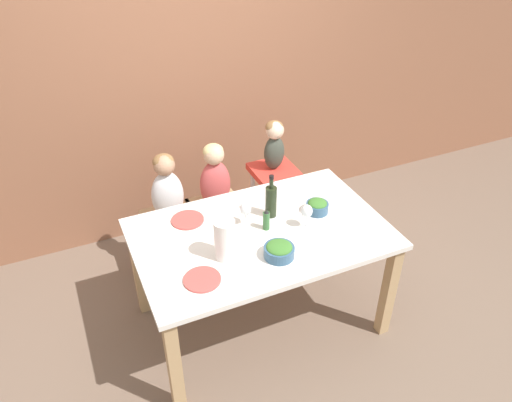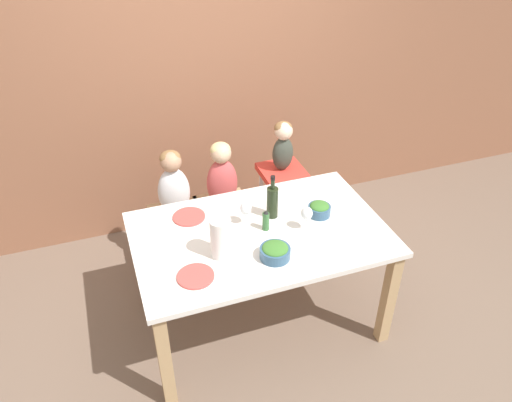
% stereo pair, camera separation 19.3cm
% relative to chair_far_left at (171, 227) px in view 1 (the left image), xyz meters
% --- Properties ---
extents(ground_plane, '(14.00, 14.00, 0.00)m').
position_rel_chair_far_left_xyz_m(ground_plane, '(0.38, -0.75, -0.39)').
color(ground_plane, '#705B4C').
extents(wall_back, '(10.00, 0.06, 2.70)m').
position_rel_chair_far_left_xyz_m(wall_back, '(0.38, 0.60, 0.96)').
color(wall_back, '#8E5B42').
rests_on(wall_back, ground_plane).
extents(dining_table, '(1.52, 0.96, 0.76)m').
position_rel_chair_far_left_xyz_m(dining_table, '(0.38, -0.75, 0.26)').
color(dining_table, white).
rests_on(dining_table, ground_plane).
extents(chair_far_left, '(0.38, 0.38, 0.47)m').
position_rel_chair_far_left_xyz_m(chair_far_left, '(0.00, 0.00, 0.00)').
color(chair_far_left, silver).
rests_on(chair_far_left, ground_plane).
extents(chair_far_center, '(0.38, 0.38, 0.47)m').
position_rel_chair_far_left_xyz_m(chair_far_center, '(0.36, 0.00, 0.00)').
color(chair_far_center, silver).
rests_on(chair_far_center, ground_plane).
extents(chair_right_highchair, '(0.33, 0.33, 0.69)m').
position_rel_chair_far_left_xyz_m(chair_right_highchair, '(0.83, 0.00, 0.14)').
color(chair_right_highchair, silver).
rests_on(chair_right_highchair, ground_plane).
extents(person_child_left, '(0.23, 0.16, 0.52)m').
position_rel_chair_far_left_xyz_m(person_child_left, '(0.00, 0.00, 0.35)').
color(person_child_left, silver).
rests_on(person_child_left, chair_far_left).
extents(person_child_center, '(0.23, 0.16, 0.52)m').
position_rel_chair_far_left_xyz_m(person_child_center, '(0.36, 0.00, 0.35)').
color(person_child_center, '#C64C4C').
rests_on(person_child_center, chair_far_center).
extents(person_baby_right, '(0.16, 0.14, 0.39)m').
position_rel_chair_far_left_xyz_m(person_baby_right, '(0.83, 0.00, 0.52)').
color(person_baby_right, '#3D4238').
rests_on(person_baby_right, chair_right_highchair).
extents(wine_bottle, '(0.07, 0.07, 0.29)m').
position_rel_chair_far_left_xyz_m(wine_bottle, '(0.50, -0.62, 0.48)').
color(wine_bottle, '#232D19').
rests_on(wine_bottle, dining_table).
extents(paper_towel_roll, '(0.12, 0.12, 0.25)m').
position_rel_chair_far_left_xyz_m(paper_towel_roll, '(0.10, -0.88, 0.49)').
color(paper_towel_roll, white).
rests_on(paper_towel_roll, dining_table).
extents(wine_glass_near, '(0.07, 0.07, 0.16)m').
position_rel_chair_far_left_xyz_m(wine_glass_near, '(0.65, -0.81, 0.48)').
color(wine_glass_near, white).
rests_on(wine_glass_near, dining_table).
extents(wine_glass_far, '(0.07, 0.07, 0.16)m').
position_rel_chair_far_left_xyz_m(wine_glass_far, '(0.32, -0.64, 0.48)').
color(wine_glass_far, white).
rests_on(wine_glass_far, dining_table).
extents(salad_bowl_large, '(0.17, 0.17, 0.09)m').
position_rel_chair_far_left_xyz_m(salad_bowl_large, '(0.38, -1.00, 0.41)').
color(salad_bowl_large, '#335675').
rests_on(salad_bowl_large, dining_table).
extents(salad_bowl_small, '(0.14, 0.14, 0.09)m').
position_rel_chair_far_left_xyz_m(salad_bowl_small, '(0.79, -0.71, 0.41)').
color(salad_bowl_small, '#335675').
rests_on(salad_bowl_small, dining_table).
extents(dinner_plate_front_left, '(0.20, 0.20, 0.01)m').
position_rel_chair_far_left_xyz_m(dinner_plate_front_left, '(-0.08, -1.00, 0.37)').
color(dinner_plate_front_left, '#D14C47').
rests_on(dinner_plate_front_left, dining_table).
extents(dinner_plate_back_left, '(0.20, 0.20, 0.01)m').
position_rel_chair_far_left_xyz_m(dinner_plate_back_left, '(0.01, -0.46, 0.37)').
color(dinner_plate_back_left, '#D14C47').
rests_on(dinner_plate_back_left, dining_table).
extents(condiment_bottle_hot_sauce, '(0.04, 0.04, 0.14)m').
position_rel_chair_far_left_xyz_m(condiment_bottle_hot_sauce, '(0.42, -0.73, 0.43)').
color(condiment_bottle_hot_sauce, '#336633').
rests_on(condiment_bottle_hot_sauce, dining_table).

